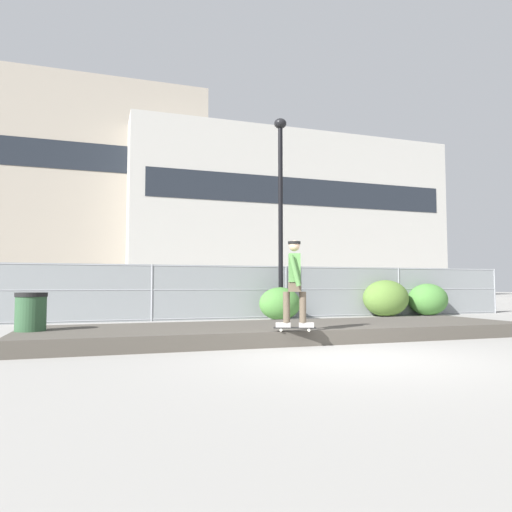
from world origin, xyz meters
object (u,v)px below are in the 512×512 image
shrub_left (280,304)px  shrub_center (386,298)px  skater (294,278)px  shrub_right (428,300)px  skateboard (295,328)px  parked_car_far (433,292)px  parked_car_near (149,294)px  trash_bin (31,319)px  parked_car_mid (301,293)px  street_lamp (281,194)px

shrub_left → shrub_center: bearing=5.5°
skater → shrub_center: bearing=46.3°
shrub_right → skateboard: bearing=-140.8°
parked_car_far → shrub_right: 4.40m
parked_car_near → shrub_left: 5.34m
parked_car_far → shrub_center: (-4.80, -3.29, -0.16)m
skateboard → trash_bin: (-4.76, 1.67, 0.16)m
parked_car_near → shrub_left: size_ratio=3.11×
parked_car_far → trash_bin: bearing=-152.1°
skateboard → parked_car_mid: 11.41m
skater → shrub_center: size_ratio=0.94×
parked_car_far → shrub_left: size_ratio=3.10×
parked_car_mid → shrub_left: size_ratio=3.12×
street_lamp → shrub_right: street_lamp is taller
skater → shrub_center: skater is taller
skater → parked_car_near: bearing=99.9°
skateboard → shrub_left: (2.23, 6.54, 0.19)m
skateboard → parked_car_far: bearing=41.9°
skater → parked_car_mid: 11.41m
parked_car_far → trash_bin: (-16.21, -8.60, -0.32)m
shrub_left → parked_car_near: bearing=138.4°
street_lamp → trash_bin: size_ratio=6.88×
skateboard → parked_car_far: size_ratio=0.19×
skater → trash_bin: (-4.76, 1.67, -0.79)m
skater → trash_bin: skater is taller
trash_bin → skater: bearing=-19.3°
trash_bin → shrub_left: bearing=34.9°
parked_car_near → street_lamp: bearing=-36.4°
parked_car_mid → shrub_right: (3.82, -3.41, -0.22)m
shrub_center → trash_bin: 12.59m
trash_bin → parked_car_far: bearing=27.9°
skater → parked_car_far: (11.45, 10.26, -0.47)m
skateboard → parked_car_mid: (4.71, 10.38, 0.48)m
parked_car_mid → street_lamp: bearing=-123.8°
parked_car_near → shrub_center: size_ratio=2.51×
street_lamp → shrub_center: 5.60m
shrub_left → shrub_right: shrub_right is taller
shrub_right → shrub_left: bearing=-176.1°
skater → parked_car_near: size_ratio=0.37×
trash_bin → skateboard: bearing=-19.3°
skateboard → trash_bin: bearing=160.7°
skateboard → shrub_center: bearing=46.3°
street_lamp → parked_car_near: size_ratio=1.60×
shrub_left → shrub_center: 4.44m
shrub_left → trash_bin: (-7.00, -4.88, -0.03)m
skateboard → skater: 0.94m
parked_car_far → trash_bin: size_ratio=4.28×
skateboard → parked_car_mid: size_ratio=0.18×
skateboard → shrub_left: bearing=71.1°
parked_car_mid → parked_car_far: bearing=-1.0°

